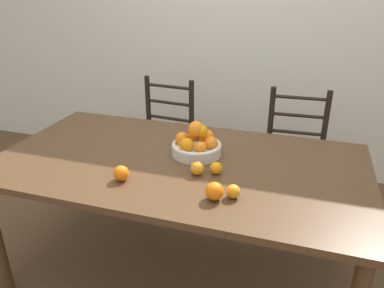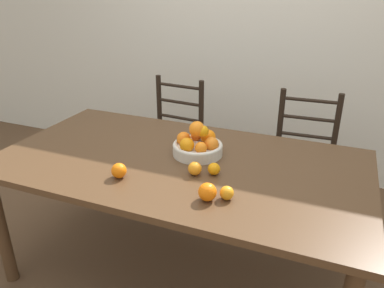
{
  "view_description": "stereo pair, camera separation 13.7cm",
  "coord_description": "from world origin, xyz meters",
  "px_view_note": "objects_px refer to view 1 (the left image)",
  "views": [
    {
      "loc": [
        0.61,
        -1.67,
        1.63
      ],
      "look_at": [
        0.07,
        0.02,
        0.84
      ],
      "focal_mm": 35.0,
      "sensor_mm": 36.0,
      "label": 1
    },
    {
      "loc": [
        0.74,
        -1.63,
        1.63
      ],
      "look_at": [
        0.07,
        0.02,
        0.84
      ],
      "focal_mm": 35.0,
      "sensor_mm": 36.0,
      "label": 2
    }
  ],
  "objects_px": {
    "orange_loose_3": "(216,168)",
    "chair_right": "(294,158)",
    "orange_loose_1": "(214,191)",
    "orange_loose_4": "(197,168)",
    "orange_loose_0": "(121,173)",
    "chair_left": "(162,141)",
    "orange_loose_2": "(233,191)",
    "fruit_bowl": "(197,144)"
  },
  "relations": [
    {
      "from": "orange_loose_3",
      "to": "chair_right",
      "type": "height_order",
      "value": "chair_right"
    },
    {
      "from": "orange_loose_1",
      "to": "orange_loose_4",
      "type": "height_order",
      "value": "orange_loose_1"
    },
    {
      "from": "orange_loose_4",
      "to": "chair_right",
      "type": "xyz_separation_m",
      "value": [
        0.43,
        0.94,
        -0.32
      ]
    },
    {
      "from": "orange_loose_3",
      "to": "orange_loose_4",
      "type": "height_order",
      "value": "orange_loose_4"
    },
    {
      "from": "orange_loose_0",
      "to": "chair_left",
      "type": "distance_m",
      "value": 1.18
    },
    {
      "from": "orange_loose_3",
      "to": "orange_loose_4",
      "type": "xyz_separation_m",
      "value": [
        -0.09,
        -0.04,
        0.0
      ]
    },
    {
      "from": "orange_loose_1",
      "to": "chair_right",
      "type": "distance_m",
      "value": 1.22
    },
    {
      "from": "orange_loose_2",
      "to": "chair_right",
      "type": "distance_m",
      "value": 1.16
    },
    {
      "from": "orange_loose_4",
      "to": "orange_loose_3",
      "type": "bearing_deg",
      "value": 23.64
    },
    {
      "from": "orange_loose_1",
      "to": "chair_left",
      "type": "distance_m",
      "value": 1.38
    },
    {
      "from": "fruit_bowl",
      "to": "chair_right",
      "type": "bearing_deg",
      "value": 55.11
    },
    {
      "from": "orange_loose_1",
      "to": "chair_left",
      "type": "bearing_deg",
      "value": 122.0
    },
    {
      "from": "fruit_bowl",
      "to": "orange_loose_1",
      "type": "xyz_separation_m",
      "value": [
        0.21,
        -0.42,
        -0.02
      ]
    },
    {
      "from": "orange_loose_3",
      "to": "chair_right",
      "type": "bearing_deg",
      "value": 69.16
    },
    {
      "from": "orange_loose_2",
      "to": "orange_loose_4",
      "type": "relative_size",
      "value": 0.92
    },
    {
      "from": "orange_loose_2",
      "to": "orange_loose_4",
      "type": "bearing_deg",
      "value": 143.77
    },
    {
      "from": "orange_loose_2",
      "to": "chair_left",
      "type": "distance_m",
      "value": 1.39
    },
    {
      "from": "orange_loose_2",
      "to": "orange_loose_4",
      "type": "height_order",
      "value": "orange_loose_4"
    },
    {
      "from": "orange_loose_2",
      "to": "orange_loose_4",
      "type": "distance_m",
      "value": 0.26
    },
    {
      "from": "chair_left",
      "to": "chair_right",
      "type": "xyz_separation_m",
      "value": [
        1.01,
        0.0,
        0.0
      ]
    },
    {
      "from": "orange_loose_4",
      "to": "chair_left",
      "type": "xyz_separation_m",
      "value": [
        -0.57,
        0.94,
        -0.32
      ]
    },
    {
      "from": "orange_loose_0",
      "to": "chair_right",
      "type": "bearing_deg",
      "value": 55.61
    },
    {
      "from": "orange_loose_1",
      "to": "chair_left",
      "type": "xyz_separation_m",
      "value": [
        -0.71,
        1.14,
        -0.32
      ]
    },
    {
      "from": "orange_loose_0",
      "to": "fruit_bowl",
      "type": "bearing_deg",
      "value": 56.55
    },
    {
      "from": "orange_loose_4",
      "to": "chair_left",
      "type": "bearing_deg",
      "value": 121.34
    },
    {
      "from": "orange_loose_1",
      "to": "chair_right",
      "type": "bearing_deg",
      "value": 75.48
    },
    {
      "from": "orange_loose_1",
      "to": "orange_loose_3",
      "type": "distance_m",
      "value": 0.24
    },
    {
      "from": "orange_loose_0",
      "to": "chair_left",
      "type": "height_order",
      "value": "chair_left"
    },
    {
      "from": "orange_loose_1",
      "to": "orange_loose_2",
      "type": "xyz_separation_m",
      "value": [
        0.08,
        0.04,
        -0.01
      ]
    },
    {
      "from": "fruit_bowl",
      "to": "chair_left",
      "type": "bearing_deg",
      "value": 124.9
    },
    {
      "from": "fruit_bowl",
      "to": "orange_loose_1",
      "type": "bearing_deg",
      "value": -63.48
    },
    {
      "from": "chair_right",
      "to": "fruit_bowl",
      "type": "bearing_deg",
      "value": -127.71
    },
    {
      "from": "orange_loose_1",
      "to": "orange_loose_3",
      "type": "xyz_separation_m",
      "value": [
        -0.05,
        0.23,
        -0.01
      ]
    },
    {
      "from": "fruit_bowl",
      "to": "orange_loose_2",
      "type": "height_order",
      "value": "fruit_bowl"
    },
    {
      "from": "orange_loose_0",
      "to": "orange_loose_2",
      "type": "height_order",
      "value": "orange_loose_0"
    },
    {
      "from": "orange_loose_4",
      "to": "chair_right",
      "type": "distance_m",
      "value": 1.08
    },
    {
      "from": "orange_loose_3",
      "to": "orange_loose_4",
      "type": "relative_size",
      "value": 0.91
    },
    {
      "from": "orange_loose_0",
      "to": "chair_right",
      "type": "height_order",
      "value": "chair_right"
    },
    {
      "from": "orange_loose_0",
      "to": "chair_right",
      "type": "xyz_separation_m",
      "value": [
        0.76,
        1.11,
        -0.32
      ]
    },
    {
      "from": "chair_left",
      "to": "chair_right",
      "type": "bearing_deg",
      "value": 4.6
    },
    {
      "from": "orange_loose_2",
      "to": "chair_left",
      "type": "height_order",
      "value": "chair_left"
    },
    {
      "from": "orange_loose_1",
      "to": "orange_loose_4",
      "type": "bearing_deg",
      "value": 125.08
    }
  ]
}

